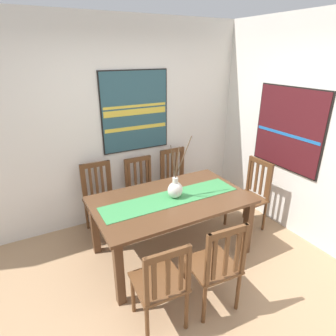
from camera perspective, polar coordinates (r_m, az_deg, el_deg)
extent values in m
cube|color=#A37F5B|center=(3.13, 4.51, -24.32)|extent=(6.40, 6.40, 0.03)
cube|color=silver|center=(3.94, -9.72, 8.67)|extent=(6.40, 0.12, 2.70)
cube|color=silver|center=(3.67, 30.63, 4.82)|extent=(0.12, 6.40, 2.70)
cube|color=#51331E|center=(3.21, 0.62, -6.42)|extent=(1.74, 1.02, 0.03)
cube|color=#51331E|center=(2.85, -9.79, -20.22)|extent=(0.08, 0.08, 0.70)
cube|color=#51331E|center=(3.52, 15.68, -11.46)|extent=(0.08, 0.08, 0.70)
cube|color=#51331E|center=(3.52, -14.52, -11.41)|extent=(0.08, 0.08, 0.70)
cube|color=#51331E|center=(4.08, 7.41, -5.79)|extent=(0.08, 0.08, 0.70)
cube|color=#388447|center=(3.20, 0.62, -6.09)|extent=(1.60, 0.36, 0.01)
ellipsoid|color=silver|center=(3.18, 1.46, -4.44)|extent=(0.18, 0.15, 0.19)
cylinder|color=silver|center=(3.13, 1.48, -2.51)|extent=(0.06, 0.06, 0.06)
cylinder|color=brown|center=(3.09, 3.13, 2.22)|extent=(0.22, 0.03, 0.45)
cylinder|color=brown|center=(3.03, 1.36, 0.71)|extent=(0.05, 0.04, 0.33)
cylinder|color=brown|center=(3.00, 1.03, 1.19)|extent=(0.10, 0.06, 0.41)
cylinder|color=brown|center=(3.07, 1.88, 1.13)|extent=(0.07, 0.03, 0.35)
cube|color=brown|center=(4.20, 2.13, -3.42)|extent=(0.43, 0.43, 0.03)
cylinder|color=brown|center=(4.26, 5.44, -6.54)|extent=(0.04, 0.04, 0.42)
cylinder|color=brown|center=(4.09, 1.23, -7.76)|extent=(0.04, 0.04, 0.42)
cylinder|color=brown|center=(4.52, 2.86, -4.64)|extent=(0.04, 0.04, 0.42)
cylinder|color=brown|center=(4.36, -1.18, -5.69)|extent=(0.04, 0.04, 0.42)
cube|color=brown|center=(4.33, 2.92, 1.14)|extent=(0.04, 0.04, 0.50)
cube|color=brown|center=(4.16, -1.29, 0.27)|extent=(0.04, 0.04, 0.50)
cube|color=brown|center=(4.17, 0.87, 3.50)|extent=(0.38, 0.04, 0.06)
cube|color=brown|center=(4.32, 2.60, 0.89)|extent=(0.04, 0.02, 0.41)
cube|color=brown|center=(4.29, 1.73, 0.71)|extent=(0.04, 0.02, 0.41)
cube|color=brown|center=(4.25, 0.85, 0.53)|extent=(0.04, 0.02, 0.41)
cube|color=brown|center=(4.21, -0.04, 0.34)|extent=(0.04, 0.02, 0.41)
cube|color=brown|center=(4.18, -0.95, 0.15)|extent=(0.04, 0.02, 0.41)
cube|color=brown|center=(4.01, -4.87, -4.81)|extent=(0.42, 0.42, 0.03)
cylinder|color=brown|center=(4.04, -1.37, -8.15)|extent=(0.04, 0.04, 0.42)
cylinder|color=brown|center=(3.91, -6.14, -9.36)|extent=(0.04, 0.04, 0.42)
cylinder|color=brown|center=(4.32, -3.53, -6.00)|extent=(0.04, 0.04, 0.42)
cylinder|color=brown|center=(4.21, -8.02, -7.05)|extent=(0.04, 0.04, 0.42)
cube|color=brown|center=(4.13, -3.74, -0.33)|extent=(0.04, 0.04, 0.44)
cube|color=brown|center=(4.01, -8.42, -1.26)|extent=(0.04, 0.04, 0.44)
cube|color=brown|center=(4.00, -6.15, 1.74)|extent=(0.38, 0.03, 0.06)
cube|color=brown|center=(4.12, -4.28, -0.63)|extent=(0.04, 0.02, 0.35)
cube|color=brown|center=(4.09, -5.44, -0.87)|extent=(0.04, 0.02, 0.35)
cube|color=brown|center=(4.06, -6.63, -1.10)|extent=(0.04, 0.02, 0.35)
cube|color=brown|center=(4.03, -7.83, -1.34)|extent=(0.04, 0.02, 0.35)
cube|color=brown|center=(3.81, -13.19, -6.92)|extent=(0.43, 0.43, 0.03)
cylinder|color=brown|center=(3.81, -9.56, -10.55)|extent=(0.04, 0.04, 0.42)
cylinder|color=brown|center=(3.74, -14.92, -11.68)|extent=(0.04, 0.04, 0.42)
cylinder|color=brown|center=(4.11, -11.09, -8.05)|extent=(0.04, 0.04, 0.42)
cylinder|color=brown|center=(4.05, -16.04, -9.04)|extent=(0.04, 0.04, 0.42)
cube|color=brown|center=(3.90, -11.65, -1.85)|extent=(0.04, 0.04, 0.49)
cube|color=brown|center=(3.84, -16.82, -2.79)|extent=(0.04, 0.04, 0.49)
cube|color=brown|center=(3.78, -14.52, 0.64)|extent=(0.38, 0.04, 0.06)
cube|color=brown|center=(3.90, -12.03, -2.13)|extent=(0.04, 0.02, 0.40)
cube|color=brown|center=(3.88, -13.11, -2.32)|extent=(0.04, 0.02, 0.40)
cube|color=brown|center=(3.87, -14.19, -2.52)|extent=(0.04, 0.02, 0.40)
cube|color=brown|center=(3.86, -15.29, -2.72)|extent=(0.04, 0.02, 0.40)
cube|color=brown|center=(3.85, -16.39, -2.92)|extent=(0.04, 0.02, 0.40)
cube|color=brown|center=(2.79, 8.87, -18.73)|extent=(0.45, 0.45, 0.03)
cylinder|color=brown|center=(2.99, 3.50, -21.00)|extent=(0.04, 0.04, 0.42)
cylinder|color=brown|center=(3.13, 9.70, -18.91)|extent=(0.04, 0.04, 0.42)
cylinder|color=brown|center=(2.77, 7.29, -25.56)|extent=(0.04, 0.04, 0.42)
cylinder|color=brown|center=(2.92, 13.87, -22.93)|extent=(0.04, 0.04, 0.42)
cube|color=brown|center=(2.43, 8.00, -17.95)|extent=(0.04, 0.04, 0.50)
cube|color=brown|center=(2.60, 15.02, -15.42)|extent=(0.04, 0.04, 0.50)
cube|color=brown|center=(2.38, 12.07, -12.53)|extent=(0.38, 0.06, 0.06)
cube|color=brown|center=(2.46, 9.35, -17.75)|extent=(0.04, 0.02, 0.41)
cube|color=brown|center=(2.52, 11.63, -16.94)|extent=(0.04, 0.02, 0.41)
cube|color=brown|center=(2.57, 13.79, -16.14)|extent=(0.04, 0.02, 0.41)
cube|color=brown|center=(3.95, 15.51, -6.05)|extent=(0.43, 0.43, 0.03)
cylinder|color=brown|center=(3.84, 15.13, -10.76)|extent=(0.04, 0.04, 0.42)
cylinder|color=brown|center=(4.06, 11.56, -8.50)|extent=(0.04, 0.04, 0.42)
cylinder|color=brown|center=(4.08, 18.79, -9.16)|extent=(0.04, 0.04, 0.42)
cylinder|color=brown|center=(4.28, 15.23, -7.12)|extent=(0.04, 0.04, 0.42)
cube|color=brown|center=(3.86, 19.78, -2.84)|extent=(0.04, 0.04, 0.51)
cube|color=brown|center=(4.07, 16.02, -1.03)|extent=(0.04, 0.04, 0.51)
cube|color=brown|center=(3.88, 18.24, 1.13)|extent=(0.04, 0.38, 0.06)
cube|color=brown|center=(3.89, 19.28, -2.81)|extent=(0.02, 0.04, 0.42)
cube|color=brown|center=(3.94, 18.30, -2.34)|extent=(0.02, 0.04, 0.42)
cube|color=brown|center=(4.00, 17.35, -1.88)|extent=(0.02, 0.04, 0.42)
cube|color=brown|center=(4.05, 16.43, -1.43)|extent=(0.02, 0.04, 0.42)
cube|color=brown|center=(2.61, -1.93, -21.93)|extent=(0.44, 0.44, 0.03)
cylinder|color=brown|center=(2.85, -7.07, -23.81)|extent=(0.04, 0.04, 0.42)
cylinder|color=brown|center=(2.94, 0.11, -21.82)|extent=(0.04, 0.04, 0.42)
cylinder|color=brown|center=(2.62, -4.21, -29.07)|extent=(0.04, 0.04, 0.42)
cylinder|color=brown|center=(2.72, 3.72, -26.57)|extent=(0.04, 0.04, 0.42)
cube|color=brown|center=(2.27, -4.46, -22.00)|extent=(0.04, 0.04, 0.44)
cube|color=brown|center=(2.39, 4.13, -19.45)|extent=(0.04, 0.04, 0.44)
cube|color=brown|center=(2.20, -0.03, -17.08)|extent=(0.38, 0.05, 0.06)
cube|color=brown|center=(2.30, -2.80, -21.82)|extent=(0.04, 0.02, 0.35)
cube|color=brown|center=(2.33, -0.03, -21.02)|extent=(0.04, 0.02, 0.35)
cube|color=brown|center=(2.37, 2.63, -20.20)|extent=(0.04, 0.02, 0.35)
cube|color=black|center=(3.92, -6.65, 11.23)|extent=(0.95, 0.04, 1.08)
cube|color=#284C56|center=(3.90, -6.52, 11.18)|extent=(0.92, 0.01, 1.05)
cube|color=gold|center=(3.90, -6.49, 11.14)|extent=(0.89, 0.00, 0.08)
cube|color=gold|center=(3.88, -6.54, 12.28)|extent=(0.89, 0.00, 0.03)
cube|color=gold|center=(3.94, -6.36, 8.05)|extent=(0.89, 0.00, 0.05)
cube|color=black|center=(3.93, 23.11, 7.22)|extent=(0.04, 1.01, 1.05)
cube|color=#471419|center=(3.92, 22.91, 7.19)|extent=(0.01, 0.98, 1.02)
cube|color=#1E60A8|center=(3.93, 22.71, 6.22)|extent=(0.00, 0.95, 0.04)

